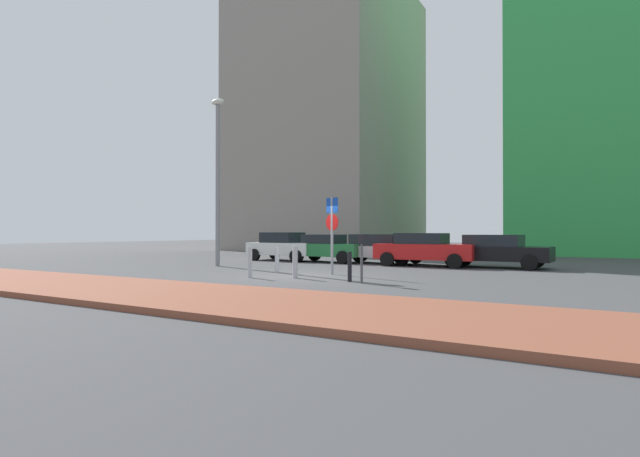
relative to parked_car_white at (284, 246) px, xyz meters
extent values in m
plane|color=#424244|center=(5.79, -7.54, -0.79)|extent=(120.00, 120.00, 0.00)
cube|color=brown|center=(5.79, -13.78, -0.72)|extent=(40.00, 3.88, 0.14)
cube|color=white|center=(0.04, 0.00, -0.14)|extent=(4.02, 1.89, 0.66)
cube|color=black|center=(-0.10, 0.00, 0.47)|extent=(1.99, 1.70, 0.56)
cylinder|color=black|center=(1.41, 0.86, -0.47)|extent=(0.65, 0.24, 0.64)
cylinder|color=black|center=(1.36, -0.93, -0.47)|extent=(0.65, 0.24, 0.64)
cylinder|color=black|center=(-1.29, 0.93, -0.47)|extent=(0.65, 0.24, 0.64)
cylinder|color=black|center=(-1.34, -0.86, -0.47)|extent=(0.65, 0.24, 0.64)
cube|color=#237238|center=(2.79, -0.03, -0.15)|extent=(3.96, 1.80, 0.64)
cube|color=black|center=(2.55, -0.02, 0.40)|extent=(1.89, 1.61, 0.47)
cylinder|color=black|center=(4.15, 0.79, -0.47)|extent=(0.65, 0.24, 0.64)
cylinder|color=black|center=(4.11, -0.91, -0.47)|extent=(0.65, 0.24, 0.64)
cylinder|color=black|center=(1.48, 0.86, -0.47)|extent=(0.65, 0.24, 0.64)
cylinder|color=black|center=(1.44, -0.84, -0.47)|extent=(0.65, 0.24, 0.64)
cube|color=#B7BABF|center=(5.54, 0.37, -0.19)|extent=(4.49, 1.94, 0.56)
cube|color=black|center=(5.37, 0.38, 0.37)|extent=(2.44, 1.72, 0.57)
cylinder|color=black|center=(7.07, 1.20, -0.47)|extent=(0.65, 0.24, 0.64)
cylinder|color=black|center=(7.00, -0.57, -0.47)|extent=(0.65, 0.24, 0.64)
cylinder|color=black|center=(4.07, 1.32, -0.47)|extent=(0.65, 0.24, 0.64)
cylinder|color=black|center=(4.00, -0.45, -0.47)|extent=(0.65, 0.24, 0.64)
cube|color=red|center=(8.10, -0.36, -0.12)|extent=(4.49, 1.94, 0.70)
cube|color=black|center=(7.91, -0.37, 0.47)|extent=(2.16, 1.74, 0.49)
cylinder|color=black|center=(9.60, 0.59, -0.47)|extent=(0.64, 0.23, 0.64)
cylinder|color=black|center=(9.63, -1.26, -0.47)|extent=(0.64, 0.23, 0.64)
cylinder|color=black|center=(6.56, 0.53, -0.47)|extent=(0.64, 0.23, 0.64)
cylinder|color=black|center=(6.60, -1.32, -0.47)|extent=(0.64, 0.23, 0.64)
cube|color=black|center=(10.99, 0.18, -0.17)|extent=(4.67, 2.03, 0.61)
cube|color=black|center=(10.96, 0.18, 0.39)|extent=(2.35, 1.78, 0.51)
cylinder|color=black|center=(12.60, 1.02, -0.47)|extent=(0.65, 0.25, 0.64)
cylinder|color=black|center=(12.51, -0.81, -0.47)|extent=(0.65, 0.25, 0.64)
cylinder|color=black|center=(9.48, 1.16, -0.47)|extent=(0.65, 0.25, 0.64)
cylinder|color=black|center=(9.39, -0.66, -0.47)|extent=(0.65, 0.25, 0.64)
cylinder|color=gray|center=(6.52, -6.37, 0.63)|extent=(0.10, 0.10, 2.84)
cube|color=#1447B7|center=(6.52, -6.37, 1.74)|extent=(0.54, 0.18, 0.55)
cylinder|color=red|center=(6.52, -6.37, 1.11)|extent=(0.59, 0.18, 0.60)
cylinder|color=#4C4C51|center=(8.78, -8.63, -0.20)|extent=(0.08, 0.08, 1.19)
cube|color=black|center=(8.78, -8.63, 0.54)|extent=(0.18, 0.14, 0.28)
cylinder|color=gray|center=(-0.13, -5.14, 2.89)|extent=(0.20, 0.20, 7.36)
ellipsoid|color=silver|center=(-0.13, -5.14, 6.72)|extent=(0.70, 0.36, 0.30)
cylinder|color=#B7B7BC|center=(6.10, -8.20, -0.25)|extent=(0.18, 0.18, 1.08)
cylinder|color=#B7B7BC|center=(4.21, -6.58, -0.32)|extent=(0.17, 0.17, 0.94)
cylinder|color=black|center=(8.25, -8.38, -0.32)|extent=(0.13, 0.13, 0.94)
cylinder|color=#B7B7BC|center=(4.72, -8.88, -0.27)|extent=(0.15, 0.15, 1.05)
cube|color=green|center=(17.19, 18.27, 14.58)|extent=(15.66, 12.55, 30.75)
cube|color=gray|center=(-6.46, 16.75, 10.95)|extent=(13.24, 15.04, 23.49)
camera|label=1|loc=(15.06, -21.89, 0.75)|focal=27.23mm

